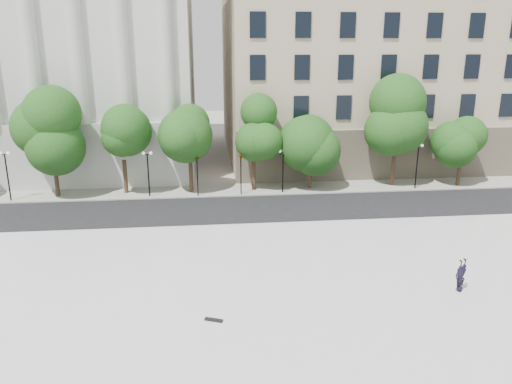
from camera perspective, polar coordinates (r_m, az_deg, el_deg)
ground at (r=23.08m, az=-2.85°, el=-16.90°), size 160.00×160.00×0.00m
plaza at (r=25.52m, az=-3.26°, el=-12.78°), size 44.00×22.00×0.45m
street at (r=39.36m, az=-4.37°, el=-2.32°), size 60.00×8.00×0.02m
far_sidewalk at (r=45.06m, az=-4.62°, el=0.20°), size 60.00×4.00×0.12m
building_west at (r=60.00m, az=-22.45°, el=15.54°), size 31.50×27.65×25.60m
building_east at (r=61.82m, az=14.21°, el=14.63°), size 36.00×26.15×23.00m
traffic_light_west at (r=42.52m, az=-6.79°, el=4.11°), size 0.91×1.59×4.14m
traffic_light_east at (r=42.62m, az=-1.75°, el=4.30°), size 0.59×1.70×4.17m
person_lying at (r=28.22m, az=22.22°, el=-9.99°), size 1.22×1.89×0.48m
skateboard at (r=23.84m, az=-4.86°, el=-14.36°), size 0.87×0.51×0.09m
street_trees at (r=43.60m, az=-2.57°, el=6.60°), size 48.71×5.05×7.92m
lamp_posts at (r=43.00m, az=-4.41°, el=3.27°), size 36.13×0.28×4.29m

